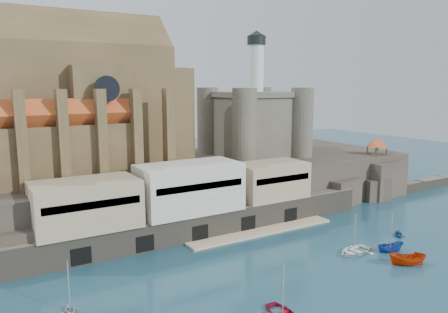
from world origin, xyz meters
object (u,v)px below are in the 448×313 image
at_px(church, 79,109).
at_px(castle_keep, 254,120).
at_px(pavilion, 377,143).
at_px(boat_2, 390,251).

xyz_separation_m(church, castle_keep, (40.21, -0.78, -3.81)).
height_order(church, pavilion, church).
height_order(church, castle_keep, church).
distance_m(castle_keep, pavilion, 30.50).
height_order(church, boat_2, church).
bearing_deg(pavilion, castle_keep, 149.82).
bearing_deg(castle_keep, boat_2, -92.58).
bearing_deg(boat_2, pavilion, -30.40).
distance_m(church, pavilion, 68.65).
height_order(castle_keep, pavilion, castle_keep).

